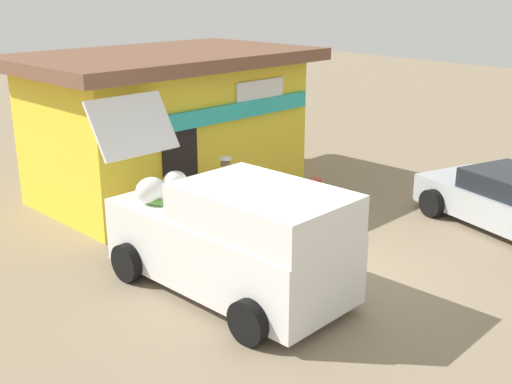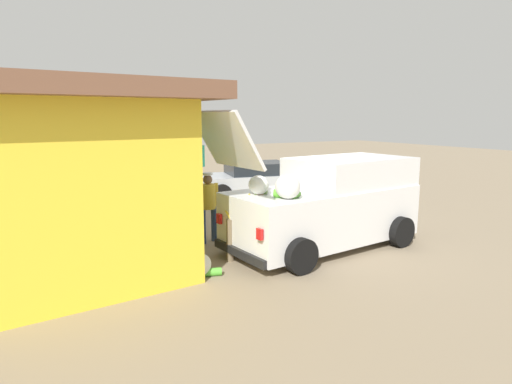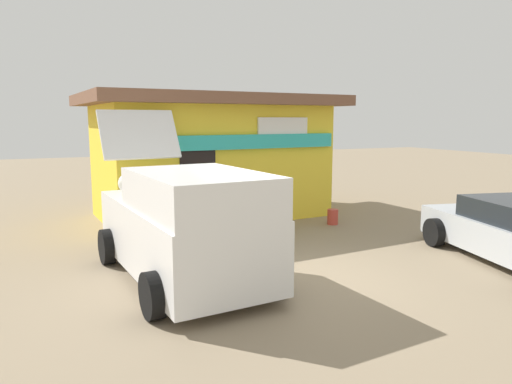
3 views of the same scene
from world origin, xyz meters
name	(u,v)px [view 2 (image 2 of 3)]	position (x,y,z in m)	size (l,w,h in m)	color
ground_plane	(307,226)	(0.00, 0.00, 0.00)	(60.00, 60.00, 0.00)	gray
storefront_bar	(57,171)	(0.59, 5.84, 1.75)	(7.14, 4.81, 3.40)	yellow
delivery_van	(328,203)	(-1.65, 0.70, 0.97)	(2.46, 5.01, 2.94)	white
parked_sedan	(257,180)	(4.49, -1.06, 0.58)	(2.85, 4.61, 1.21)	#B2B7BC
vendor_standing	(208,203)	(-0.06, 2.84, 0.91)	(0.41, 0.56, 1.60)	navy
customer_bending	(241,217)	(-1.41, 2.72, 0.86)	(0.70, 0.81, 1.37)	#726047
unloaded_banana_pile	(197,266)	(-1.91, 3.89, 0.18)	(0.91, 0.84, 0.41)	silver
paint_bucket	(148,210)	(3.09, 3.33, 0.20)	(0.28, 0.28, 0.40)	#BF3F33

